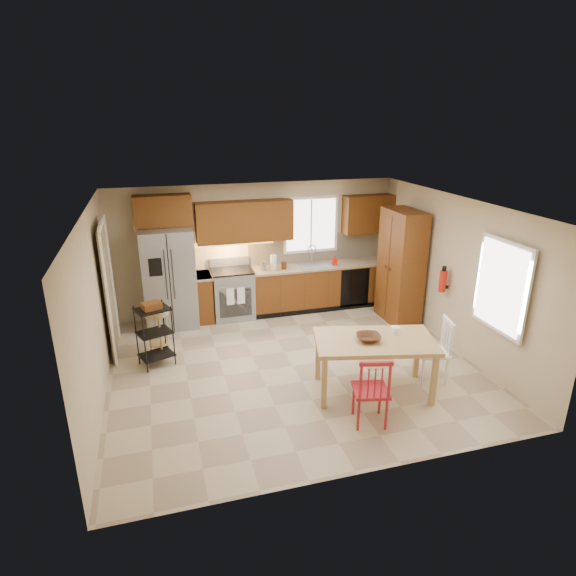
% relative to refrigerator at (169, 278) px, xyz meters
% --- Properties ---
extents(floor, '(5.50, 5.50, 0.00)m').
position_rel_refrigerator_xyz_m(floor, '(1.70, -2.12, -0.91)').
color(floor, tan).
rests_on(floor, ground).
extents(ceiling, '(5.50, 5.00, 0.02)m').
position_rel_refrigerator_xyz_m(ceiling, '(1.70, -2.12, 1.59)').
color(ceiling, silver).
rests_on(ceiling, ground).
extents(wall_back, '(5.50, 0.02, 2.50)m').
position_rel_refrigerator_xyz_m(wall_back, '(1.70, 0.38, 0.34)').
color(wall_back, '#CCB793').
rests_on(wall_back, ground).
extents(wall_front, '(5.50, 0.02, 2.50)m').
position_rel_refrigerator_xyz_m(wall_front, '(1.70, -4.62, 0.34)').
color(wall_front, '#CCB793').
rests_on(wall_front, ground).
extents(wall_left, '(0.02, 5.00, 2.50)m').
position_rel_refrigerator_xyz_m(wall_left, '(-1.05, -2.12, 0.34)').
color(wall_left, '#CCB793').
rests_on(wall_left, ground).
extents(wall_right, '(0.02, 5.00, 2.50)m').
position_rel_refrigerator_xyz_m(wall_right, '(4.45, -2.12, 0.34)').
color(wall_right, '#CCB793').
rests_on(wall_right, ground).
extents(refrigerator, '(0.92, 0.75, 1.82)m').
position_rel_refrigerator_xyz_m(refrigerator, '(0.00, 0.00, 0.00)').
color(refrigerator, gray).
rests_on(refrigerator, floor).
extents(range_stove, '(0.76, 0.63, 0.92)m').
position_rel_refrigerator_xyz_m(range_stove, '(1.15, 0.06, -0.45)').
color(range_stove, gray).
rests_on(range_stove, floor).
extents(base_cabinet_narrow, '(0.30, 0.60, 0.90)m').
position_rel_refrigerator_xyz_m(base_cabinet_narrow, '(0.60, 0.08, -0.46)').
color(base_cabinet_narrow, brown).
rests_on(base_cabinet_narrow, floor).
extents(base_cabinet_run, '(2.92, 0.60, 0.90)m').
position_rel_refrigerator_xyz_m(base_cabinet_run, '(2.99, 0.08, -0.46)').
color(base_cabinet_run, brown).
rests_on(base_cabinet_run, floor).
extents(dishwasher, '(0.60, 0.02, 0.78)m').
position_rel_refrigerator_xyz_m(dishwasher, '(3.55, -0.22, -0.46)').
color(dishwasher, black).
rests_on(dishwasher, floor).
extents(backsplash, '(2.92, 0.03, 0.55)m').
position_rel_refrigerator_xyz_m(backsplash, '(2.99, 0.36, 0.27)').
color(backsplash, beige).
rests_on(backsplash, wall_back).
extents(upper_over_fridge, '(1.00, 0.35, 0.55)m').
position_rel_refrigerator_xyz_m(upper_over_fridge, '(0.00, 0.20, 1.19)').
color(upper_over_fridge, '#613410').
rests_on(upper_over_fridge, wall_back).
extents(upper_left_block, '(1.80, 0.35, 0.75)m').
position_rel_refrigerator_xyz_m(upper_left_block, '(1.45, 0.20, 0.92)').
color(upper_left_block, '#613410').
rests_on(upper_left_block, wall_back).
extents(upper_right_block, '(1.00, 0.35, 0.75)m').
position_rel_refrigerator_xyz_m(upper_right_block, '(3.95, 0.20, 0.92)').
color(upper_right_block, '#613410').
rests_on(upper_right_block, wall_back).
extents(window_back, '(1.12, 0.04, 1.12)m').
position_rel_refrigerator_xyz_m(window_back, '(2.80, 0.35, 0.74)').
color(window_back, white).
rests_on(window_back, wall_back).
extents(sink, '(0.62, 0.46, 0.16)m').
position_rel_refrigerator_xyz_m(sink, '(2.80, 0.08, -0.05)').
color(sink, gray).
rests_on(sink, base_cabinet_run).
extents(undercab_glow, '(1.60, 0.30, 0.01)m').
position_rel_refrigerator_xyz_m(undercab_glow, '(1.15, 0.17, 0.52)').
color(undercab_glow, '#FFBF66').
rests_on(undercab_glow, wall_back).
extents(soap_bottle, '(0.09, 0.09, 0.19)m').
position_rel_refrigerator_xyz_m(soap_bottle, '(3.18, -0.02, 0.09)').
color(soap_bottle, '#B91A0C').
rests_on(soap_bottle, base_cabinet_run).
extents(paper_towel, '(0.12, 0.12, 0.28)m').
position_rel_refrigerator_xyz_m(paper_towel, '(1.95, 0.03, 0.13)').
color(paper_towel, white).
rests_on(paper_towel, base_cabinet_run).
extents(canister_steel, '(0.11, 0.11, 0.18)m').
position_rel_refrigerator_xyz_m(canister_steel, '(1.75, 0.03, 0.08)').
color(canister_steel, gray).
rests_on(canister_steel, base_cabinet_run).
extents(canister_wood, '(0.10, 0.10, 0.14)m').
position_rel_refrigerator_xyz_m(canister_wood, '(2.15, -0.00, 0.06)').
color(canister_wood, '#512B15').
rests_on(canister_wood, base_cabinet_run).
extents(pantry, '(0.50, 0.95, 2.10)m').
position_rel_refrigerator_xyz_m(pantry, '(4.13, -0.93, 0.14)').
color(pantry, brown).
rests_on(pantry, floor).
extents(fire_extinguisher, '(0.12, 0.12, 0.36)m').
position_rel_refrigerator_xyz_m(fire_extinguisher, '(4.33, -1.98, 0.19)').
color(fire_extinguisher, '#B91A0C').
rests_on(fire_extinguisher, wall_right).
extents(window_right, '(0.04, 1.02, 1.32)m').
position_rel_refrigerator_xyz_m(window_right, '(4.38, -3.27, 0.54)').
color(window_right, white).
rests_on(window_right, wall_right).
extents(doorway, '(0.04, 0.95, 2.10)m').
position_rel_refrigerator_xyz_m(doorway, '(-0.97, -0.82, 0.14)').
color(doorway, '#8C7A59').
rests_on(doorway, wall_left).
extents(dining_table, '(1.79, 1.26, 0.79)m').
position_rel_refrigerator_xyz_m(dining_table, '(2.58, -3.12, -0.51)').
color(dining_table, tan).
rests_on(dining_table, floor).
extents(chair_red, '(0.54, 0.54, 0.95)m').
position_rel_refrigerator_xyz_m(chair_red, '(2.23, -3.77, -0.43)').
color(chair_red, '#A31920').
rests_on(chair_red, floor).
extents(chair_white, '(0.54, 0.54, 0.95)m').
position_rel_refrigerator_xyz_m(chair_white, '(3.53, -3.07, -0.43)').
color(chair_white, white).
rests_on(chair_white, floor).
extents(table_bowl, '(0.40, 0.40, 0.08)m').
position_rel_refrigerator_xyz_m(table_bowl, '(2.48, -3.12, -0.11)').
color(table_bowl, '#512B15').
rests_on(table_bowl, dining_table).
extents(table_jar, '(0.15, 0.15, 0.14)m').
position_rel_refrigerator_xyz_m(table_jar, '(2.93, -3.02, -0.08)').
color(table_jar, white).
rests_on(table_jar, dining_table).
extents(bar_stool, '(0.45, 0.45, 0.75)m').
position_rel_refrigerator_xyz_m(bar_stool, '(-0.27, -1.19, -0.53)').
color(bar_stool, tan).
rests_on(bar_stool, floor).
extents(utility_cart, '(0.59, 0.53, 0.98)m').
position_rel_refrigerator_xyz_m(utility_cart, '(-0.32, -1.49, -0.42)').
color(utility_cart, black).
rests_on(utility_cart, floor).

